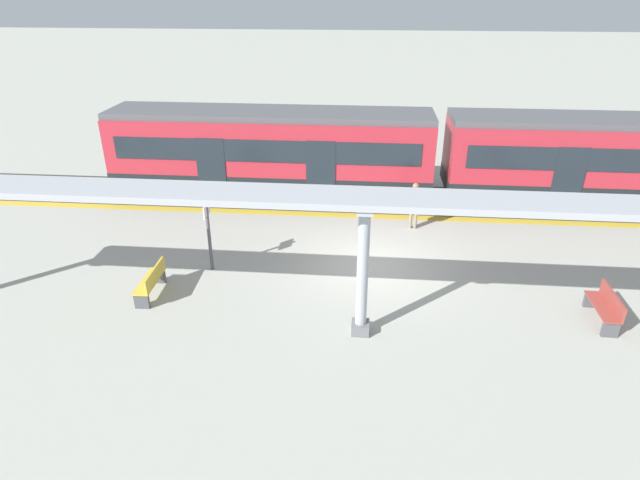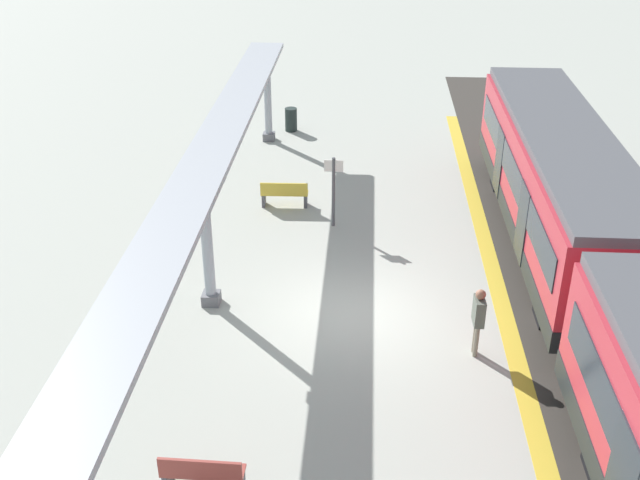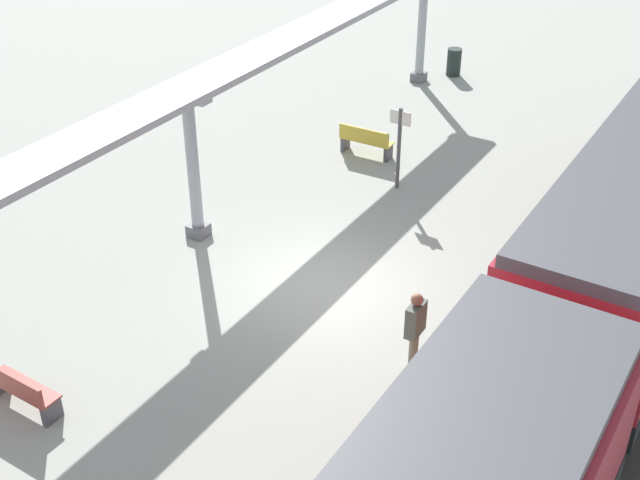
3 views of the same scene
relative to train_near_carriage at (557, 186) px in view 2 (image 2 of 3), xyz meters
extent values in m
plane|color=#A8AA9F|center=(5.61, 4.03, -1.83)|extent=(176.00, 176.00, 0.00)
cube|color=gold|center=(1.82, 4.03, -1.83)|extent=(0.44, 30.68, 0.01)
cube|color=#38332D|center=(-0.01, 4.03, -1.83)|extent=(3.20, 42.68, 0.01)
cube|color=#B22734|center=(-0.01, 0.00, 0.11)|extent=(2.60, 12.57, 2.60)
cube|color=black|center=(-0.01, 0.00, -0.91)|extent=(2.63, 12.59, 0.55)
cube|color=#515156|center=(-0.01, 0.00, 1.53)|extent=(2.39, 12.57, 0.24)
cube|color=#1E262D|center=(1.31, 0.00, 0.42)|extent=(0.03, 11.56, 0.84)
cube|color=#1E262D|center=(1.31, -2.09, -0.14)|extent=(0.04, 1.10, 2.00)
cube|color=#1E262D|center=(1.31, 2.09, -0.14)|extent=(0.04, 1.10, 2.00)
cube|color=black|center=(-0.01, 4.02, -1.51)|extent=(2.21, 0.90, 0.64)
cube|color=black|center=(-0.01, -4.02, -1.51)|extent=(2.21, 0.90, 0.64)
cube|color=slate|center=(9.17, -7.99, -1.68)|extent=(0.44, 0.44, 0.30)
cylinder|color=#9FA5AF|center=(9.17, -7.99, 0.02)|extent=(0.28, 0.28, 3.11)
cube|color=#9FA5AF|center=(9.17, -7.99, 1.64)|extent=(1.10, 0.36, 0.12)
cube|color=slate|center=(9.17, 3.80, -1.68)|extent=(0.44, 0.44, 0.30)
cylinder|color=#9FA5AF|center=(9.17, 3.80, 0.02)|extent=(0.28, 0.28, 3.11)
cube|color=#9FA5AF|center=(9.17, 3.80, 1.64)|extent=(1.10, 0.36, 0.12)
cube|color=#A8AAB2|center=(9.17, 4.07, 1.78)|extent=(1.20, 24.92, 0.16)
cube|color=gold|center=(7.92, -2.10, -1.39)|extent=(1.51, 0.48, 0.04)
cube|color=gold|center=(7.92, -1.91, -1.17)|extent=(1.50, 0.10, 0.40)
cube|color=#4C4C51|center=(8.59, -2.08, -1.62)|extent=(0.11, 0.40, 0.42)
cube|color=#4C4C51|center=(7.25, -2.11, -1.62)|extent=(0.11, 0.40, 0.42)
cube|color=#973D34|center=(8.11, 9.97, -1.39)|extent=(1.51, 0.47, 0.04)
cube|color=#973D34|center=(8.11, 10.16, -1.17)|extent=(1.50, 0.09, 0.40)
cube|color=#4C4C51|center=(8.78, 9.95, -1.62)|extent=(0.11, 0.40, 0.42)
cylinder|color=#212C2A|center=(8.41, -9.11, -1.37)|extent=(0.48, 0.48, 0.93)
cylinder|color=#4C4C51|center=(6.31, -0.79, -0.73)|extent=(0.10, 0.10, 2.20)
cube|color=silver|center=(6.31, -0.79, 0.12)|extent=(0.56, 0.04, 0.36)
cylinder|color=gray|center=(2.75, 5.60, -1.41)|extent=(0.11, 0.11, 0.85)
cylinder|color=gray|center=(2.76, 5.43, -1.41)|extent=(0.11, 0.11, 0.85)
cube|color=#545B51|center=(2.76, 5.52, -0.67)|extent=(0.24, 0.50, 0.63)
sphere|color=#95624B|center=(2.76, 5.52, -0.23)|extent=(0.23, 0.23, 0.23)
camera|label=1|loc=(20.09, 3.78, 6.10)|focal=29.62mm
camera|label=2|loc=(5.36, 19.94, 8.67)|focal=42.85mm
camera|label=3|loc=(-2.15, 16.80, 8.47)|focal=47.49mm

